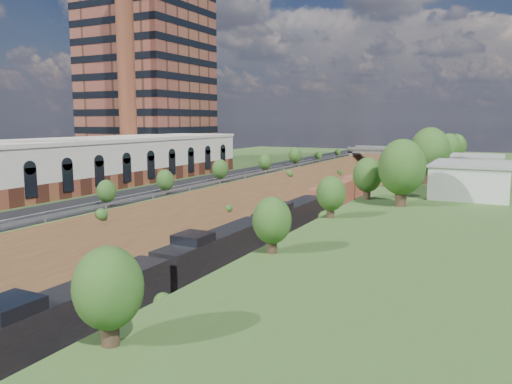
# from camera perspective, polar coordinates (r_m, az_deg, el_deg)

# --- Properties ---
(platform_left) EXTENTS (44.00, 180.00, 5.00)m
(platform_left) POSITION_cam_1_polar(r_m,az_deg,el_deg) (98.60, -11.32, 0.97)
(platform_left) COLOR #436127
(platform_left) RESTS_ON ground
(embankment_left) EXTENTS (10.00, 180.00, 10.00)m
(embankment_left) POSITION_cam_1_polar(r_m,az_deg,el_deg) (87.28, 0.21, -1.46)
(embankment_left) COLOR brown
(embankment_left) RESTS_ON ground
(embankment_right) EXTENTS (10.00, 180.00, 10.00)m
(embankment_right) POSITION_cam_1_polar(r_m,az_deg,el_deg) (80.09, 14.46, -2.60)
(embankment_right) COLOR brown
(embankment_right) RESTS_ON ground
(rail_left_track) EXTENTS (1.58, 180.00, 0.18)m
(rail_left_track) POSITION_cam_1_polar(r_m,az_deg,el_deg) (83.91, 5.35, -1.82)
(rail_left_track) COLOR gray
(rail_left_track) RESTS_ON ground
(rail_right_track) EXTENTS (1.58, 180.00, 0.18)m
(rail_right_track) POSITION_cam_1_polar(r_m,az_deg,el_deg) (82.20, 8.73, -2.09)
(rail_right_track) COLOR gray
(rail_right_track) RESTS_ON ground
(road) EXTENTS (8.00, 180.00, 0.10)m
(road) POSITION_cam_1_polar(r_m,az_deg,el_deg) (88.66, -2.40, 1.98)
(road) COLOR black
(road) RESTS_ON platform_left
(guardrail) EXTENTS (0.10, 171.00, 0.70)m
(guardrail) POSITION_cam_1_polar(r_m,az_deg,el_deg) (86.52, -0.09, 2.17)
(guardrail) COLOR #99999E
(guardrail) RESTS_ON platform_left
(commercial_building) EXTENTS (14.30, 62.30, 7.00)m
(commercial_building) POSITION_cam_1_polar(r_m,az_deg,el_deg) (78.28, -18.46, 3.28)
(commercial_building) COLOR brown
(commercial_building) RESTS_ON platform_left
(highrise_tower) EXTENTS (22.00, 22.00, 53.90)m
(highrise_tower) POSITION_cam_1_polar(r_m,az_deg,el_deg) (115.53, -12.44, 17.09)
(highrise_tower) COLOR brown
(highrise_tower) RESTS_ON platform_left
(smokestack) EXTENTS (3.20, 3.20, 40.00)m
(smokestack) POSITION_cam_1_polar(r_m,az_deg,el_deg) (97.22, -14.63, 14.06)
(smokestack) COLOR brown
(smokestack) RESTS_ON platform_left
(overpass) EXTENTS (24.50, 8.30, 7.40)m
(overpass) POSITION_cam_1_polar(r_m,az_deg,el_deg) (142.03, 15.54, 3.97)
(overpass) COLOR gray
(overpass) RESTS_ON ground
(white_building_near) EXTENTS (9.00, 12.00, 4.00)m
(white_building_near) POSITION_cam_1_polar(r_m,az_deg,el_deg) (69.56, 23.34, 1.22)
(white_building_near) COLOR silver
(white_building_near) RESTS_ON platform_right
(white_building_far) EXTENTS (8.00, 10.00, 3.60)m
(white_building_far) POSITION_cam_1_polar(r_m,az_deg,el_deg) (91.47, 23.87, 2.58)
(white_building_far) COLOR silver
(white_building_far) RESTS_ON platform_right
(tree_right_large) EXTENTS (5.25, 5.25, 7.61)m
(tree_right_large) POSITION_cam_1_polar(r_m,az_deg,el_deg) (58.20, 16.34, 2.69)
(tree_right_large) COLOR #473323
(tree_right_large) RESTS_ON platform_right
(tree_left_crest) EXTENTS (2.45, 2.45, 3.55)m
(tree_left_crest) POSITION_cam_1_polar(r_m,az_deg,el_deg) (54.41, -19.71, -0.31)
(tree_left_crest) COLOR #473323
(tree_left_crest) RESTS_ON platform_left
(freight_train) EXTENTS (2.95, 150.67, 4.55)m
(freight_train) POSITION_cam_1_polar(r_m,az_deg,el_deg) (95.63, 11.46, 0.77)
(freight_train) COLOR black
(freight_train) RESTS_ON ground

